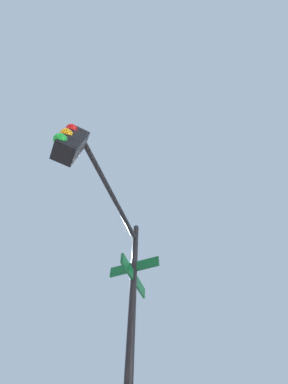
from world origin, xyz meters
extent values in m
cylinder|color=black|center=(-6.84, -7.10, 2.67)|extent=(0.12, 0.12, 5.35)
cylinder|color=black|center=(-5.93, -6.26, 4.95)|extent=(1.89, 1.74, 0.09)
cube|color=black|center=(-5.01, -5.42, 4.50)|extent=(0.28, 0.28, 0.80)
sphere|color=red|center=(-4.90, -5.32, 4.75)|extent=(0.18, 0.18, 0.18)
sphere|color=orange|center=(-4.90, -5.32, 4.50)|extent=(0.18, 0.18, 0.18)
sphere|color=green|center=(-4.90, -5.32, 4.25)|extent=(0.18, 0.18, 0.18)
cube|color=#0F5128|center=(-6.84, -7.10, 3.99)|extent=(0.84, 0.77, 0.20)
cube|color=#0F5128|center=(-6.84, -7.10, 4.21)|extent=(0.71, 0.76, 0.20)
camera|label=1|loc=(-5.50, -4.08, 1.58)|focal=19.29mm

